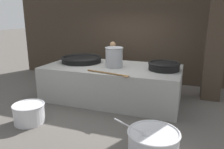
# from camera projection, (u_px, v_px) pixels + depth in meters

# --- Properties ---
(ground_plane) EXTENTS (60.00, 60.00, 0.00)m
(ground_plane) POSITION_uv_depth(u_px,v_px,m) (112.00, 98.00, 6.20)
(ground_plane) COLOR #56514C
(back_wall) EXTENTS (9.16, 0.24, 3.66)m
(back_wall) POSITION_uv_depth(u_px,v_px,m) (133.00, 29.00, 7.68)
(back_wall) COLOR #382D23
(back_wall) RESTS_ON ground_plane
(support_pillar) EXTENTS (0.49, 0.49, 3.66)m
(support_pillar) POSITION_uv_depth(u_px,v_px,m) (217.00, 33.00, 5.77)
(support_pillar) COLOR #382D23
(support_pillar) RESTS_ON ground_plane
(hearth_platform) EXTENTS (3.67, 1.83, 0.94)m
(hearth_platform) POSITION_uv_depth(u_px,v_px,m) (112.00, 83.00, 6.08)
(hearth_platform) COLOR gray
(hearth_platform) RESTS_ON ground_plane
(giant_wok_near) EXTENTS (1.20, 1.20, 0.18)m
(giant_wok_near) POSITION_uv_depth(u_px,v_px,m) (82.00, 59.00, 6.47)
(giant_wok_near) COLOR black
(giant_wok_near) RESTS_ON hearth_platform
(giant_wok_far) EXTENTS (0.80, 0.80, 0.20)m
(giant_wok_far) POSITION_uv_depth(u_px,v_px,m) (164.00, 66.00, 5.51)
(giant_wok_far) COLOR black
(giant_wok_far) RESTS_ON hearth_platform
(stock_pot) EXTENTS (0.49, 0.49, 0.53)m
(stock_pot) POSITION_uv_depth(u_px,v_px,m) (114.00, 57.00, 5.81)
(stock_pot) COLOR gray
(stock_pot) RESTS_ON hearth_platform
(stirring_paddle) EXTENTS (1.13, 0.29, 0.04)m
(stirring_paddle) POSITION_uv_depth(u_px,v_px,m) (109.00, 73.00, 5.13)
(stirring_paddle) COLOR brown
(stirring_paddle) RESTS_ON hearth_platform
(cook) EXTENTS (0.41, 0.58, 1.46)m
(cook) POSITION_uv_depth(u_px,v_px,m) (113.00, 61.00, 7.37)
(cook) COLOR #9E7551
(cook) RESTS_ON ground_plane
(prep_bowl_vegetables) EXTENTS (1.01, 0.92, 0.75)m
(prep_bowl_vegetables) POSITION_uv_depth(u_px,v_px,m) (153.00, 140.00, 3.71)
(prep_bowl_vegetables) COLOR silver
(prep_bowl_vegetables) RESTS_ON ground_plane
(prep_bowl_meat) EXTENTS (0.69, 0.69, 0.43)m
(prep_bowl_meat) POSITION_uv_depth(u_px,v_px,m) (29.00, 112.00, 4.74)
(prep_bowl_meat) COLOR silver
(prep_bowl_meat) RESTS_ON ground_plane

